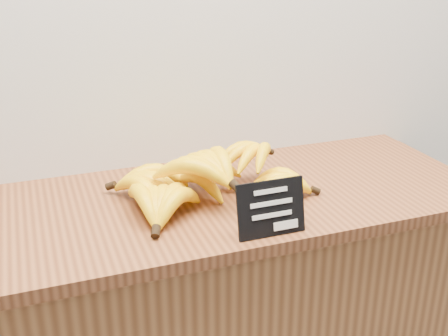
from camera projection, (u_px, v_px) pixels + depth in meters
counter_top at (217, 200)px, 1.39m from camera, size 1.32×0.54×0.03m
chalkboard_sign at (271, 209)px, 1.17m from camera, size 0.15×0.03×0.12m
banana_pile at (200, 179)px, 1.34m from camera, size 0.53×0.35×0.13m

